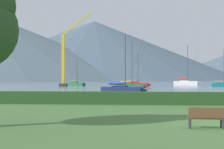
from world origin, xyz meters
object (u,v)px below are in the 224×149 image
object	(u,v)px
sailboat_slip_2	(222,85)
sailboat_slip_6	(136,84)
dock_crane	(65,62)
sailboat_slip_0	(76,84)
sailboat_slip_7	(186,82)
sailboat_slip_8	(130,86)
sailboat_slip_3	(123,89)
park_bench_near_path	(206,117)

from	to	relation	value
sailboat_slip_2	sailboat_slip_6	size ratio (longest dim) A/B	1.08
dock_crane	sailboat_slip_0	bearing A→B (deg)	79.08
sailboat_slip_7	sailboat_slip_8	bearing A→B (deg)	-100.23
sailboat_slip_3	sailboat_slip_6	size ratio (longest dim) A/B	0.96
sailboat_slip_8	sailboat_slip_6	bearing A→B (deg)	91.88
sailboat_slip_7	sailboat_slip_2	bearing A→B (deg)	-61.60
sailboat_slip_6	sailboat_slip_3	bearing A→B (deg)	-85.80
sailboat_slip_0	park_bench_near_path	size ratio (longest dim) A/B	5.30
sailboat_slip_7	sailboat_slip_6	bearing A→B (deg)	-110.64
dock_crane	sailboat_slip_7	bearing A→B (deg)	32.61
sailboat_slip_7	sailboat_slip_8	size ratio (longest dim) A/B	1.39
sailboat_slip_2	sailboat_slip_7	world-z (taller)	sailboat_slip_7
sailboat_slip_6	dock_crane	distance (m)	20.86
sailboat_slip_7	sailboat_slip_0	bearing A→B (deg)	-142.21
sailboat_slip_3	sailboat_slip_0	bearing A→B (deg)	121.64
sailboat_slip_8	sailboat_slip_2	bearing A→B (deg)	43.40
sailboat_slip_7	dock_crane	world-z (taller)	dock_crane
sailboat_slip_0	sailboat_slip_8	bearing A→B (deg)	-38.12
sailboat_slip_7	park_bench_near_path	distance (m)	91.95
sailboat_slip_2	dock_crane	bearing A→B (deg)	-174.61
sailboat_slip_0	sailboat_slip_2	world-z (taller)	sailboat_slip_2
sailboat_slip_0	sailboat_slip_3	xyz separation A→B (m)	(16.40, -44.14, 0.03)
sailboat_slip_0	park_bench_near_path	world-z (taller)	sailboat_slip_0
sailboat_slip_0	sailboat_slip_6	bearing A→B (deg)	-8.71
park_bench_near_path	sailboat_slip_3	bearing A→B (deg)	100.82
sailboat_slip_8	park_bench_near_path	world-z (taller)	sailboat_slip_8
sailboat_slip_6	sailboat_slip_8	xyz separation A→B (m)	(-1.27, -16.21, -0.02)
sailboat_slip_0	sailboat_slip_2	xyz separation A→B (m)	(41.44, -7.07, 0.02)
sailboat_slip_6	dock_crane	xyz separation A→B (m)	(-19.90, 1.24, 6.15)
dock_crane	sailboat_slip_6	bearing A→B (deg)	-3.57
park_bench_near_path	sailboat_slip_6	bearing A→B (deg)	94.05
sailboat_slip_3	sailboat_slip_8	xyz separation A→B (m)	(0.69, 18.69, 0.02)
sailboat_slip_2	sailboat_slip_6	xyz separation A→B (m)	(-23.08, -2.17, 0.06)
sailboat_slip_2	sailboat_slip_7	xyz separation A→B (m)	(-5.89, 22.80, 0.22)
sailboat_slip_8	sailboat_slip_0	bearing A→B (deg)	130.25
sailboat_slip_7	park_bench_near_path	world-z (taller)	sailboat_slip_7
dock_crane	park_bench_near_path	bearing A→B (deg)	-70.94
sailboat_slip_3	dock_crane	world-z (taller)	dock_crane
sailboat_slip_0	sailboat_slip_7	xyz separation A→B (m)	(35.55, 15.74, 0.24)
sailboat_slip_7	dock_crane	size ratio (longest dim) A/B	0.68
sailboat_slip_0	dock_crane	bearing A→B (deg)	-82.93
sailboat_slip_0	sailboat_slip_7	bearing A→B (deg)	41.87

